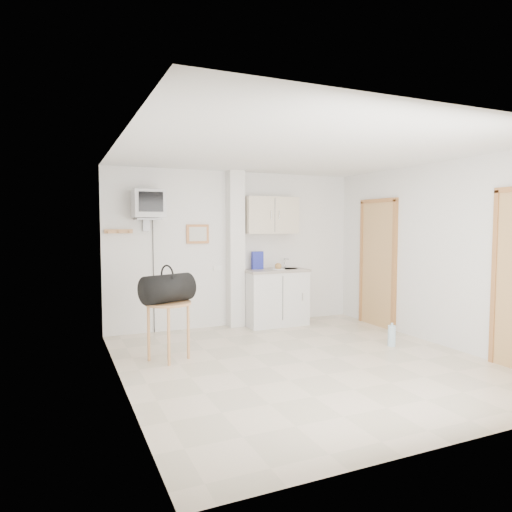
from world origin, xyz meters
name	(u,v)px	position (x,y,z in m)	size (l,w,h in m)	color
ground	(304,362)	(0.00, 0.00, 0.00)	(4.50, 4.50, 0.00)	beige
room_envelope	(318,234)	(0.24, 0.09, 1.54)	(4.24, 4.54, 2.55)	white
kitchenette	(274,276)	(0.57, 2.00, 0.80)	(1.03, 0.58, 2.10)	silver
crt_television	(148,205)	(-1.45, 2.02, 1.94)	(0.44, 0.45, 2.15)	slate
round_table	(168,311)	(-1.47, 0.75, 0.60)	(0.55, 0.55, 0.71)	tan
duffel_bag	(167,288)	(-1.48, 0.72, 0.89)	(0.70, 0.55, 0.46)	black
water_bottle	(392,336)	(1.45, 0.15, 0.14)	(0.11, 0.11, 0.32)	#ABCDE0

